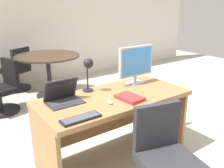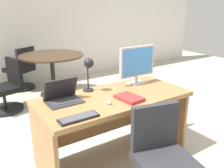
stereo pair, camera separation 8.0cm
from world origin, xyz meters
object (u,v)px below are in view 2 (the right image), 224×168
at_px(laptop, 62,94).
at_px(meeting_chair_near, 7,91).
at_px(monitor, 137,63).
at_px(keyboard, 79,118).
at_px(book, 129,98).
at_px(office_chair, 162,167).
at_px(meeting_table, 52,65).
at_px(desk, 112,111).
at_px(desk_lamp, 89,68).
at_px(mouse, 109,102).
at_px(meeting_chair_far, 22,72).

distance_m(laptop, meeting_chair_near, 1.92).
bearing_deg(meeting_chair_near, monitor, -56.72).
height_order(keyboard, book, book).
height_order(office_chair, meeting_table, office_chair).
height_order(keyboard, meeting_table, meeting_table).
distance_m(desk, meeting_chair_near, 2.12).
height_order(desk_lamp, book, desk_lamp).
bearing_deg(book, mouse, 175.28).
distance_m(desk_lamp, book, 0.56).
xyz_separation_m(mouse, meeting_table, (0.31, 2.39, -0.15)).
height_order(laptop, meeting_table, laptop).
bearing_deg(meeting_table, book, -91.74).
bearing_deg(office_chair, keyboard, 135.89).
xyz_separation_m(monitor, meeting_chair_near, (-1.19, 1.82, -0.66)).
bearing_deg(monitor, meeting_table, 99.21).
height_order(mouse, book, book).
height_order(monitor, desk_lamp, monitor).
height_order(keyboard, desk_lamp, desk_lamp).
xyz_separation_m(office_chair, meeting_chair_near, (-0.68, 2.81, -0.02)).
bearing_deg(laptop, desk_lamp, 16.01).
height_order(desk, laptop, laptop).
xyz_separation_m(keyboard, meeting_table, (0.70, 2.52, -0.15)).
distance_m(monitor, laptop, 1.00).
height_order(office_chair, meeting_chair_near, office_chair).
height_order(laptop, keyboard, laptop).
height_order(monitor, meeting_chair_near, monitor).
relative_size(desk, desk_lamp, 4.31).
bearing_deg(desk, meeting_chair_far, 95.10).
xyz_separation_m(mouse, book, (0.23, -0.02, 0.00)).
bearing_deg(office_chair, meeting_chair_far, 93.35).
distance_m(laptop, book, 0.67).
distance_m(meeting_table, meeting_chair_near, 0.93).
bearing_deg(keyboard, monitor, 25.36).
distance_m(desk, monitor, 0.67).
relative_size(mouse, desk_lamp, 0.19).
bearing_deg(book, office_chair, -99.99).
height_order(office_chair, meeting_chair_far, meeting_chair_far).
bearing_deg(meeting_chair_far, meeting_table, -60.77).
xyz_separation_m(desk_lamp, meeting_chair_far, (-0.11, 2.68, -0.65)).
relative_size(laptop, meeting_chair_far, 0.40).
bearing_deg(monitor, office_chair, -117.40).
relative_size(desk_lamp, meeting_chair_near, 0.45).
bearing_deg(meeting_chair_near, book, -70.18).
bearing_deg(book, laptop, 149.43).
xyz_separation_m(desk, keyboard, (-0.56, -0.33, 0.20)).
distance_m(desk, laptop, 0.59).
bearing_deg(meeting_chair_near, desk, -69.89).
bearing_deg(meeting_table, meeting_chair_far, 119.23).
distance_m(desk, book, 0.31).
distance_m(desk, office_chair, 0.85).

